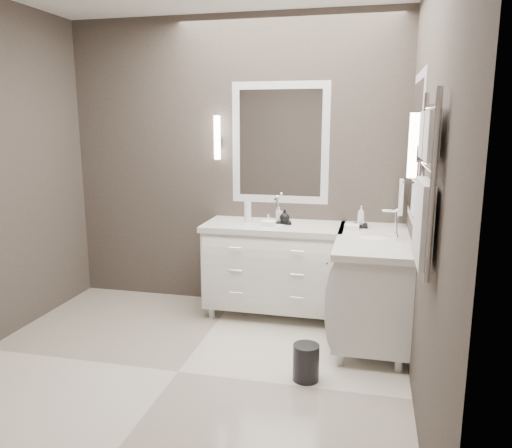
% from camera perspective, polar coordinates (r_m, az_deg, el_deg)
% --- Properties ---
extents(floor, '(3.20, 3.00, 0.01)m').
position_cam_1_polar(floor, '(3.75, -8.90, -16.40)').
color(floor, silver).
rests_on(floor, ground).
extents(wall_back, '(3.20, 0.01, 2.70)m').
position_cam_1_polar(wall_back, '(4.75, -2.62, 6.85)').
color(wall_back, '#413934').
rests_on(wall_back, floor).
extents(wall_front, '(3.20, 0.01, 2.70)m').
position_cam_1_polar(wall_front, '(2.05, -25.97, -0.76)').
color(wall_front, '#413934').
rests_on(wall_front, floor).
extents(wall_right, '(0.01, 3.00, 2.70)m').
position_cam_1_polar(wall_right, '(3.10, 19.04, 3.63)').
color(wall_right, '#413934').
rests_on(wall_right, floor).
extents(vanity_back, '(1.24, 0.59, 0.97)m').
position_cam_1_polar(vanity_back, '(4.54, 2.02, -4.51)').
color(vanity_back, white).
rests_on(vanity_back, floor).
extents(vanity_right, '(0.59, 1.24, 0.97)m').
position_cam_1_polar(vanity_right, '(4.15, 13.15, -6.37)').
color(vanity_right, white).
rests_on(vanity_right, floor).
extents(mirror_back, '(0.90, 0.02, 1.10)m').
position_cam_1_polar(mirror_back, '(4.62, 2.75, 9.19)').
color(mirror_back, white).
rests_on(mirror_back, wall_back).
extents(mirror_right, '(0.02, 0.90, 1.10)m').
position_cam_1_polar(mirror_right, '(3.87, 17.82, 8.18)').
color(mirror_right, white).
rests_on(mirror_right, wall_right).
extents(sconce_back, '(0.06, 0.06, 0.40)m').
position_cam_1_polar(sconce_back, '(4.70, -4.46, 9.73)').
color(sconce_back, white).
rests_on(sconce_back, wall_back).
extents(sconce_right, '(0.06, 0.06, 0.40)m').
position_cam_1_polar(sconce_right, '(3.29, 17.54, 8.41)').
color(sconce_right, white).
rests_on(sconce_right, wall_right).
extents(towel_bar_corner, '(0.03, 0.22, 0.30)m').
position_cam_1_polar(towel_bar_corner, '(4.46, 16.25, 3.06)').
color(towel_bar_corner, white).
rests_on(towel_bar_corner, wall_right).
extents(towel_ladder, '(0.06, 0.58, 0.90)m').
position_cam_1_polar(towel_ladder, '(2.69, 18.77, 3.43)').
color(towel_ladder, white).
rests_on(towel_ladder, wall_right).
extents(waste_bin, '(0.18, 0.18, 0.25)m').
position_cam_1_polar(waste_bin, '(3.56, 5.73, -15.46)').
color(waste_bin, black).
rests_on(waste_bin, floor).
extents(amenity_tray_back, '(0.18, 0.16, 0.02)m').
position_cam_1_polar(amenity_tray_back, '(4.45, 2.97, 0.16)').
color(amenity_tray_back, black).
rests_on(amenity_tray_back, vanity_back).
extents(amenity_tray_right, '(0.12, 0.16, 0.02)m').
position_cam_1_polar(amenity_tray_right, '(4.42, 11.86, -0.17)').
color(amenity_tray_right, black).
rests_on(amenity_tray_right, vanity_right).
extents(water_bottle, '(0.07, 0.07, 0.18)m').
position_cam_1_polar(water_bottle, '(4.51, -0.96, 1.36)').
color(water_bottle, silver).
rests_on(water_bottle, vanity_back).
extents(soap_bottle_a, '(0.07, 0.07, 0.12)m').
position_cam_1_polar(soap_bottle_a, '(4.46, 2.65, 1.16)').
color(soap_bottle_a, white).
rests_on(soap_bottle_a, amenity_tray_back).
extents(soap_bottle_b, '(0.10, 0.10, 0.11)m').
position_cam_1_polar(soap_bottle_b, '(4.40, 3.30, 0.94)').
color(soap_bottle_b, black).
rests_on(soap_bottle_b, amenity_tray_back).
extents(soap_bottle_c, '(0.07, 0.07, 0.16)m').
position_cam_1_polar(soap_bottle_c, '(4.40, 11.91, 1.00)').
color(soap_bottle_c, white).
rests_on(soap_bottle_c, amenity_tray_right).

